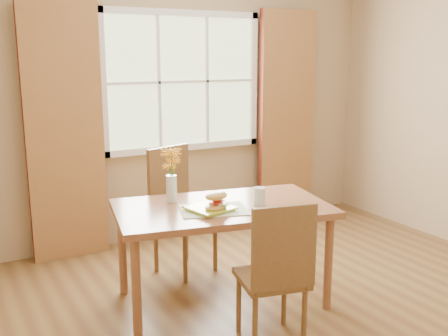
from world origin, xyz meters
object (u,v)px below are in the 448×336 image
at_px(flower_vase, 171,168).
at_px(dining_table, 222,216).
at_px(water_glass, 259,197).
at_px(chair_far, 177,203).
at_px(croissant_sandwich, 216,201).
at_px(chair_near, 276,269).

bearing_deg(flower_vase, dining_table, -45.23).
distance_m(dining_table, water_glass, 0.29).
bearing_deg(chair_far, dining_table, -106.64).
distance_m(croissant_sandwich, water_glass, 0.35).
height_order(croissant_sandwich, water_glass, croissant_sandwich).
distance_m(chair_far, flower_vase, 0.64).
relative_size(chair_near, croissant_sandwich, 4.85).
bearing_deg(flower_vase, water_glass, -38.56).
xyz_separation_m(chair_far, flower_vase, (-0.24, -0.44, 0.41)).
relative_size(chair_far, flower_vase, 2.59).
bearing_deg(dining_table, croissant_sandwich, -119.81).
bearing_deg(chair_far, chair_near, -108.55).
distance_m(croissant_sandwich, flower_vase, 0.46).
distance_m(chair_far, croissant_sandwich, 0.88).
bearing_deg(croissant_sandwich, chair_near, -92.88).
height_order(chair_far, flower_vase, flower_vase).
height_order(chair_near, flower_vase, flower_vase).
bearing_deg(chair_far, water_glass, -91.76).
bearing_deg(dining_table, water_glass, -17.76).
relative_size(chair_near, flower_vase, 2.35).
distance_m(chair_near, water_glass, 0.68).
xyz_separation_m(croissant_sandwich, water_glass, (0.35, 0.01, -0.02)).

